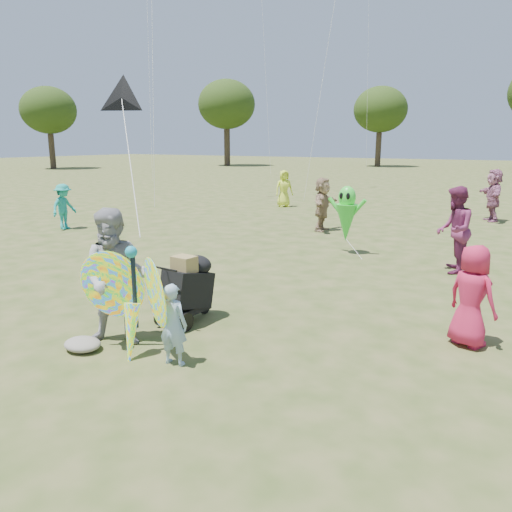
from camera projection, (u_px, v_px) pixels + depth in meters
The scene contains 14 objects.
ground at pixel (211, 361), 6.58m from camera, with size 160.00×160.00×0.00m, color #51592B.
child_girl at pixel (173, 324), 6.37m from camera, with size 0.40×0.26×1.09m, color #91B4CE.
adult_man at pixel (116, 278), 6.93m from camera, with size 0.95×0.74×1.95m, color #97969C.
grey_bag at pixel (82, 344), 6.90m from camera, with size 0.54×0.44×0.17m, color gray.
crowd_a at pixel (472, 296), 6.94m from camera, with size 0.71×0.46×1.45m, color #C01E46.
crowd_d at pixel (322, 204), 15.96m from camera, with size 1.59×0.51×1.72m, color #9C7D60.
crowd_e at pixel (454, 230), 10.83m from camera, with size 0.92×0.72×1.90m, color #762752.
crowd_g at pixel (284, 189), 21.89m from camera, with size 0.78×0.51×1.60m, color #DAEF38.
crowd_i at pixel (64, 207), 16.31m from camera, with size 0.96×0.55×1.48m, color teal.
crowd_j at pixel (493, 195), 17.89m from camera, with size 1.74×0.55×1.88m, color #A15C7E.
jogging_stroller at pixel (189, 284), 7.91m from camera, with size 0.55×1.07×1.09m.
butterfly_kite at pixel (132, 302), 6.59m from camera, with size 1.74×0.75×1.71m.
delta_kite_rig at pixel (122, 99), 8.28m from camera, with size 2.11×1.78×2.37m.
alien_kite at pixel (346, 216), 12.66m from camera, with size 1.12×0.69×1.74m.
Camera 1 is at (3.63, -4.95, 2.83)m, focal length 35.00 mm.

